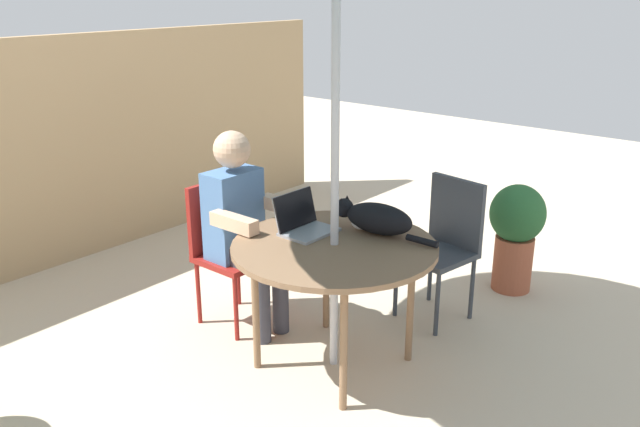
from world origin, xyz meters
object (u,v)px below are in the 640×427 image
at_px(laptop, 302,221).
at_px(patio_table, 334,253).
at_px(potted_plant_by_chair, 516,230).
at_px(person_seated, 242,221).
at_px(cat, 375,218).
at_px(chair_empty, 445,238).
at_px(chair_occupied, 225,241).

bearing_deg(laptop, patio_table, -97.98).
distance_m(patio_table, potted_plant_by_chair, 1.62).
relative_size(person_seated, cat, 1.89).
distance_m(laptop, potted_plant_by_chair, 1.68).
bearing_deg(laptop, person_seated, 94.70).
distance_m(patio_table, cat, 0.32).
relative_size(chair_empty, cat, 1.37).
distance_m(chair_empty, laptop, 1.02).
bearing_deg(chair_empty, person_seated, 136.99).
relative_size(chair_occupied, laptop, 2.95).
bearing_deg(cat, laptop, 127.19).
bearing_deg(chair_empty, laptop, 154.81).
xyz_separation_m(chair_occupied, chair_empty, (0.93, -1.02, 0.00)).
distance_m(laptop, cat, 0.41).
bearing_deg(cat, patio_table, 167.63).
xyz_separation_m(chair_occupied, person_seated, (0.00, -0.16, 0.17)).
bearing_deg(patio_table, potted_plant_by_chair, -12.59).
xyz_separation_m(person_seated, laptop, (0.04, -0.45, 0.09)).
height_order(chair_occupied, laptop, laptop).
xyz_separation_m(chair_occupied, cat, (0.28, -0.93, 0.28)).
bearing_deg(person_seated, chair_occupied, 90.00).
relative_size(patio_table, chair_empty, 1.24).
relative_size(patio_table, person_seated, 0.90).
bearing_deg(potted_plant_by_chair, patio_table, 167.41).
bearing_deg(chair_empty, chair_occupied, 132.19).
bearing_deg(chair_occupied, laptop, -86.52).
bearing_deg(laptop, potted_plant_by_chair, -21.80).
relative_size(laptop, potted_plant_by_chair, 0.40).
relative_size(chair_occupied, chair_empty, 1.00).
distance_m(chair_empty, cat, 0.71).
distance_m(patio_table, chair_occupied, 0.88).
bearing_deg(chair_empty, patio_table, 170.39).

